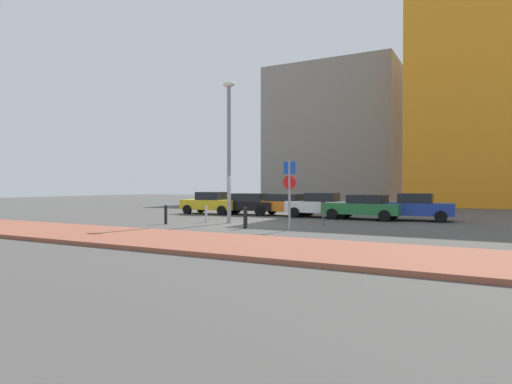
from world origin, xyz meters
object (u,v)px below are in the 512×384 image
parked_car_white (321,205)px  traffic_bollard_mid (246,217)px  parked_car_yellow (211,203)px  parking_meter (323,207)px  parking_sign_post (289,187)px  street_lamp (229,140)px  traffic_bollard_far (245,218)px  traffic_bollard_near (166,215)px  traffic_bollard_edge (206,214)px  parked_car_green (364,207)px  parked_car_blue (414,207)px  parked_car_black (249,203)px  parked_car_orange (284,204)px

parked_car_white → traffic_bollard_mid: bearing=-101.6°
parked_car_yellow → parking_meter: (9.75, -4.51, 0.13)m
parking_sign_post → street_lamp: bearing=156.1°
parking_meter → traffic_bollard_far: size_ratio=1.45×
traffic_bollard_near → parking_sign_post: bearing=0.8°
traffic_bollard_near → traffic_bollard_edge: size_ratio=1.07×
traffic_bollard_edge → traffic_bollard_near: bearing=-122.3°
parked_car_white → traffic_bollard_near: 9.82m
parking_meter → traffic_bollard_mid: bearing=-146.7°
parked_car_green → parked_car_blue: 2.75m
parking_meter → parked_car_black: bearing=144.2°
parked_car_black → street_lamp: size_ratio=0.55×
traffic_bollard_far → parked_car_orange: bearing=102.4°
parked_car_green → parking_meter: bearing=-101.4°
parking_sign_post → traffic_bollard_near: parking_sign_post is taller
parked_car_green → traffic_bollard_mid: 7.82m
parked_car_blue → traffic_bollard_mid: bearing=-133.6°
parked_car_blue → parking_meter: 6.21m
parked_car_orange → traffic_bollard_edge: size_ratio=4.67×
parked_car_white → parked_car_orange: bearing=171.9°
traffic_bollard_mid → traffic_bollard_edge: (-2.84, 0.73, 0.03)m
traffic_bollard_near → traffic_bollard_edge: (1.19, 1.88, -0.03)m
parked_car_blue → parking_meter: bearing=-125.4°
parking_meter → street_lamp: bearing=-164.7°
parked_car_yellow → traffic_bollard_near: bearing=-72.3°
parked_car_yellow → traffic_bollard_edge: size_ratio=4.53×
parked_car_green → parked_car_blue: size_ratio=1.06×
parked_car_black → parked_car_green: size_ratio=0.89×
traffic_bollard_edge → traffic_bollard_mid: bearing=-14.5°
parked_car_orange → parked_car_white: parked_car_white is taller
parked_car_white → traffic_bollard_far: 8.25m
traffic_bollard_near → traffic_bollard_edge: traffic_bollard_near is taller
parked_car_black → traffic_bollard_edge: size_ratio=4.50×
parked_car_white → traffic_bollard_edge: size_ratio=4.72×
parking_sign_post → parked_car_green: bearing=80.0°
parked_car_orange → parked_car_blue: parked_car_blue is taller
parked_car_green → parking_sign_post: (-1.35, -7.68, 1.17)m
parked_car_yellow → street_lamp: bearing=-49.0°
parked_car_white → traffic_bollard_edge: bearing=-124.3°
parked_car_green → parking_sign_post: parking_sign_post is taller
traffic_bollard_far → traffic_bollard_edge: traffic_bollard_far is taller
parked_car_black → parked_car_yellow: bearing=-167.8°
parking_sign_post → traffic_bollard_far: (-2.14, -0.15, -1.44)m
parked_car_yellow → parked_car_green: bearing=-0.0°
street_lamp → parked_car_blue: bearing=37.4°
parking_sign_post → street_lamp: street_lamp is taller
parked_car_green → parking_sign_post: bearing=-100.0°
parking_sign_post → traffic_bollard_near: bearing=-179.2°
traffic_bollard_mid → parked_car_blue: bearing=46.4°
parked_car_orange → parked_car_blue: size_ratio=0.98×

